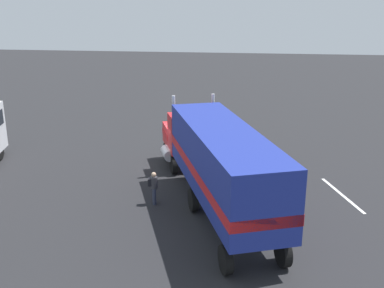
% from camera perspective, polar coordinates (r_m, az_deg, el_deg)
% --- Properties ---
extents(ground_plane, '(120.00, 120.00, 0.00)m').
position_cam_1_polar(ground_plane, '(27.24, -1.66, -2.77)').
color(ground_plane, '#232326').
extents(lane_stripe_near, '(4.24, 1.48, 0.01)m').
position_cam_1_polar(lane_stripe_near, '(26.42, 5.69, -3.50)').
color(lane_stripe_near, silver).
rests_on(lane_stripe_near, ground_plane).
extents(lane_stripe_mid, '(4.20, 1.63, 0.01)m').
position_cam_1_polar(lane_stripe_mid, '(27.31, 11.01, -3.03)').
color(lane_stripe_mid, silver).
rests_on(lane_stripe_mid, ground_plane).
extents(lane_stripe_far, '(4.24, 1.48, 0.01)m').
position_cam_1_polar(lane_stripe_far, '(24.56, 18.08, -6.00)').
color(lane_stripe_far, silver).
rests_on(lane_stripe_far, ground_plane).
extents(semi_truck, '(14.13, 7.28, 4.50)m').
position_cam_1_polar(semi_truck, '(21.12, 2.99, -1.64)').
color(semi_truck, red).
rests_on(semi_truck, ground_plane).
extents(person_bystander, '(0.35, 0.47, 1.63)m').
position_cam_1_polar(person_bystander, '(22.12, -4.78, -5.29)').
color(person_bystander, '#2D3347').
rests_on(person_bystander, ground_plane).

